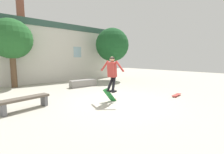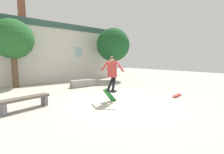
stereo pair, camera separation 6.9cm
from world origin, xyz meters
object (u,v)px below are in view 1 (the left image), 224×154
(skateboard_resting, at_px, (177,95))
(tree_left, at_px, (11,39))
(skate_ledge, at_px, (83,83))
(skateboard_flipping, at_px, (110,96))
(tree_right, at_px, (112,45))
(park_bench, at_px, (25,101))
(skater, at_px, (112,71))

(skateboard_resting, bearing_deg, tree_left, 118.74)
(skate_ledge, bearing_deg, skateboard_resting, -67.46)
(skateboard_resting, bearing_deg, skateboard_flipping, 148.91)
(tree_right, distance_m, skateboard_resting, 7.46)
(park_bench, height_order, skateboard_resting, park_bench)
(tree_right, xyz_separation_m, skater, (-4.41, -5.49, -1.77))
(skateboard_flipping, relative_size, skateboard_resting, 0.97)
(tree_right, height_order, skateboard_flipping, tree_right)
(tree_right, bearing_deg, skateboard_resting, -100.75)
(skater, height_order, skateboard_flipping, skater)
(park_bench, xyz_separation_m, skate_ledge, (3.88, 3.00, -0.11))
(skater, xyz_separation_m, skateboard_flipping, (-0.02, 0.10, -1.09))
(tree_left, height_order, skateboard_resting, tree_left)
(park_bench, relative_size, skater, 1.11)
(park_bench, bearing_deg, skateboard_flipping, -32.50)
(tree_right, xyz_separation_m, tree_left, (-7.27, 1.18, 0.00))
(skateboard_flipping, bearing_deg, skate_ledge, 88.28)
(skater, bearing_deg, tree_left, 95.99)
(skate_ledge, relative_size, skateboard_resting, 2.27)
(tree_right, relative_size, park_bench, 2.72)
(park_bench, xyz_separation_m, skateboard_flipping, (3.06, -1.01, -0.11))
(skate_ledge, distance_m, skateboard_flipping, 4.10)
(tree_left, height_order, skate_ledge, tree_left)
(skateboard_resting, bearing_deg, skate_ledge, 105.20)
(tree_left, distance_m, skate_ledge, 5.30)
(tree_right, relative_size, skateboard_flipping, 5.80)
(park_bench, bearing_deg, skate_ledge, 23.49)
(skater, bearing_deg, tree_right, 34.01)
(tree_left, height_order, skater, tree_left)
(skateboard_flipping, bearing_deg, tree_left, 123.17)
(skateboard_flipping, xyz_separation_m, skateboard_resting, (3.16, -1.31, -0.16))
(skate_ledge, distance_m, skater, 4.32)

